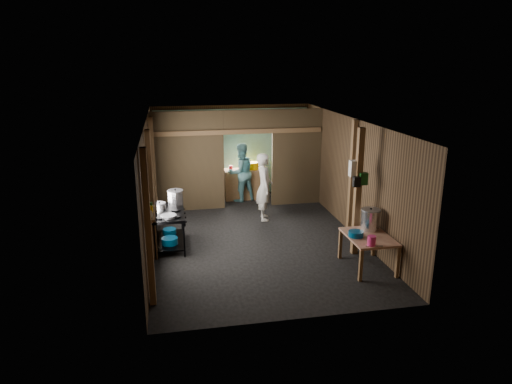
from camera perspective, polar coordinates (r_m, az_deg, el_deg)
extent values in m
cube|color=black|center=(10.44, -0.21, -5.50)|extent=(4.50, 7.00, 0.00)
cube|color=#302E2D|center=(9.78, -0.22, 8.79)|extent=(4.50, 7.00, 0.00)
cube|color=#503923|center=(13.40, -3.00, 5.18)|extent=(4.50, 0.00, 2.60)
cube|color=#503923|center=(6.80, 5.29, -6.05)|extent=(4.50, 0.00, 2.60)
cube|color=#503923|center=(9.88, -13.15, 0.74)|extent=(0.00, 7.00, 2.60)
cube|color=#503923|center=(10.67, 11.75, 1.97)|extent=(0.00, 7.00, 2.60)
cube|color=brown|center=(12.02, -8.41, 3.73)|extent=(1.85, 0.10, 2.60)
cube|color=brown|center=(12.47, 5.04, 4.30)|extent=(1.35, 0.10, 2.60)
cube|color=brown|center=(12.01, -1.00, 8.74)|extent=(1.30, 0.10, 0.60)
cube|color=#68A19E|center=(13.35, -2.96, 4.92)|extent=(4.40, 0.06, 2.50)
cube|color=brown|center=(13.12, -1.31, 1.03)|extent=(1.20, 0.50, 0.85)
cylinder|color=silver|center=(13.24, -1.90, 7.69)|extent=(0.20, 0.03, 0.20)
cube|color=brown|center=(7.40, -13.22, -4.53)|extent=(0.10, 0.12, 2.60)
cube|color=brown|center=(9.11, -12.86, -0.56)|extent=(0.10, 0.12, 2.60)
cube|color=brown|center=(11.04, -12.59, 2.40)|extent=(0.10, 0.12, 2.60)
cube|color=brown|center=(10.46, 11.81, 1.68)|extent=(0.10, 0.12, 2.60)
cube|color=brown|center=(9.36, 12.49, -0.08)|extent=(0.12, 0.12, 2.60)
cube|color=brown|center=(11.96, -2.15, 7.49)|extent=(4.40, 0.12, 0.12)
cylinder|color=gray|center=(10.18, -12.98, 3.24)|extent=(0.03, 0.34, 0.34)
cylinder|color=black|center=(10.60, -12.88, 3.19)|extent=(0.03, 0.30, 0.30)
cube|color=brown|center=(7.84, -12.93, -2.55)|extent=(0.14, 0.80, 0.03)
cylinder|color=silver|center=(7.58, -13.01, -2.69)|extent=(0.07, 0.07, 0.10)
cylinder|color=#F1B000|center=(7.82, -12.96, -2.10)|extent=(0.08, 0.08, 0.10)
cylinder|color=#104515|center=(8.03, -12.92, -1.61)|extent=(0.06, 0.06, 0.10)
cube|color=silver|center=(9.29, 12.19, 2.88)|extent=(0.22, 0.15, 0.32)
cube|color=#104515|center=(9.26, 13.14, 1.62)|extent=(0.16, 0.12, 0.24)
cube|color=black|center=(9.20, 12.38, 1.25)|extent=(0.14, 0.10, 0.20)
cylinder|color=navy|center=(9.77, -10.65, -5.98)|extent=(0.33, 0.33, 0.14)
cylinder|color=navy|center=(10.31, -10.68, -4.83)|extent=(0.29, 0.29, 0.12)
cylinder|color=navy|center=(8.87, 12.29, -5.09)|extent=(0.37, 0.37, 0.11)
cylinder|color=#EA2F7D|center=(8.51, 14.15, -5.88)|extent=(0.19, 0.19, 0.18)
cube|color=silver|center=(8.52, 14.47, -6.51)|extent=(0.30, 0.11, 0.01)
cylinder|color=#F1B000|center=(13.02, -0.41, 3.29)|extent=(0.35, 0.35, 0.19)
cylinder|color=#B8040A|center=(12.94, -3.14, 3.02)|extent=(0.11, 0.11, 0.13)
imported|color=beige|center=(11.28, 1.04, 0.65)|extent=(0.46, 0.65, 1.67)
imported|color=#5A969A|center=(12.79, -1.89, 2.43)|extent=(0.97, 0.87, 1.63)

